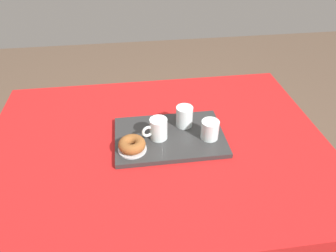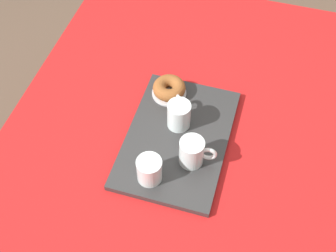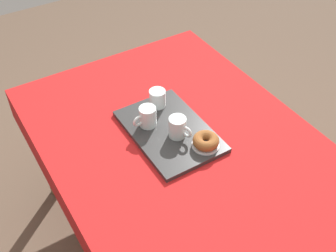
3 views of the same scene
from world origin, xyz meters
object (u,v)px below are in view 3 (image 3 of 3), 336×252
serving_tray (169,131)px  tea_mug_left (147,117)px  donut_plate_left (205,145)px  water_glass_near (157,99)px  tea_mug_right (178,128)px  dining_table (179,153)px  sugar_donut_left (206,141)px

serving_tray → tea_mug_left: bearing=-138.8°
donut_plate_left → serving_tray: bearing=-155.2°
tea_mug_left → water_glass_near: 0.14m
tea_mug_left → donut_plate_left: size_ratio=0.98×
serving_tray → water_glass_near: size_ratio=5.67×
tea_mug_right → donut_plate_left: tea_mug_right is taller
dining_table → serving_tray: serving_tray is taller
tea_mug_right → water_glass_near: bearing=172.5°
serving_tray → sugar_donut_left: sugar_donut_left is taller
tea_mug_right → water_glass_near: (-0.22, 0.03, -0.01)m
tea_mug_right → donut_plate_left: bearing=29.8°
serving_tray → donut_plate_left: size_ratio=4.02×
donut_plate_left → dining_table: bearing=-152.3°
dining_table → tea_mug_right: (-0.00, -0.01, 0.15)m
serving_tray → donut_plate_left: 0.18m
dining_table → sugar_donut_left: sugar_donut_left is taller
serving_tray → tea_mug_right: (0.05, 0.01, 0.05)m
tea_mug_left → serving_tray: bearing=41.2°
water_glass_near → dining_table: bearing=-5.3°
dining_table → donut_plate_left: bearing=27.7°
dining_table → water_glass_near: (-0.22, 0.02, 0.15)m
dining_table → serving_tray: 0.12m
serving_tray → tea_mug_right: tea_mug_right is taller
tea_mug_right → sugar_donut_left: tea_mug_right is taller
dining_table → donut_plate_left: 0.17m
tea_mug_right → serving_tray: bearing=-168.3°
tea_mug_right → sugar_donut_left: bearing=29.8°
serving_tray → tea_mug_left: 0.11m
tea_mug_left → sugar_donut_left: 0.28m
dining_table → tea_mug_left: (-0.13, -0.08, 0.15)m
dining_table → serving_tray: bearing=-161.5°
dining_table → donut_plate_left: (0.11, 0.06, 0.11)m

